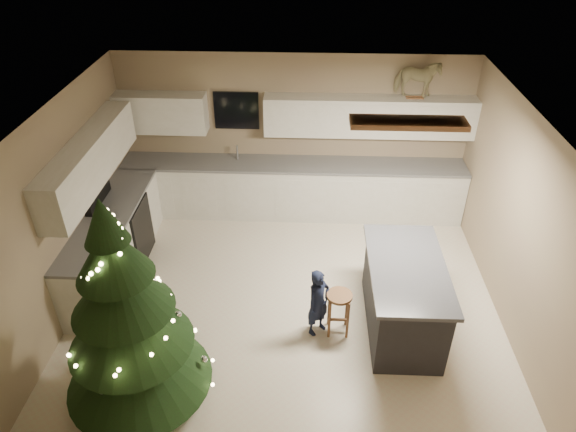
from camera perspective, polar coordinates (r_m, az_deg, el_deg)
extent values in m
plane|color=beige|center=(6.95, -0.13, -9.54)|extent=(5.50, 5.50, 0.00)
cube|color=#978664|center=(8.32, 0.66, 9.05)|extent=(5.50, 0.02, 2.60)
cube|color=#978664|center=(4.30, -1.77, -19.62)|extent=(5.50, 0.02, 2.60)
cube|color=#978664|center=(6.82, -23.89, -0.01)|extent=(0.02, 5.00, 2.60)
cube|color=#978664|center=(6.63, 24.36, -1.16)|extent=(0.02, 5.00, 2.60)
cube|color=silver|center=(5.51, -0.16, 10.63)|extent=(5.50, 5.00, 0.02)
cube|color=brown|center=(5.72, 13.22, 10.06)|extent=(1.25, 0.32, 0.06)
cube|color=white|center=(5.73, 13.17, 9.74)|extent=(1.15, 0.24, 0.02)
cube|color=silver|center=(8.45, 0.55, 2.95)|extent=(5.48, 0.60, 0.90)
cube|color=silver|center=(7.61, -18.71, -2.92)|extent=(0.60, 2.60, 0.90)
cube|color=slate|center=(8.21, 0.57, 5.74)|extent=(5.48, 0.62, 0.04)
cube|color=slate|center=(7.35, -19.29, 0.04)|extent=(0.62, 2.60, 0.04)
cube|color=silver|center=(8.32, -13.90, 11.06)|extent=(1.40, 0.35, 0.60)
cube|color=silver|center=(8.05, 8.99, 10.87)|extent=(3.20, 0.35, 0.60)
cube|color=silver|center=(7.13, -21.13, 5.86)|extent=(0.35, 2.60, 0.60)
cube|color=black|center=(8.21, -5.75, 11.58)|extent=(0.70, 0.04, 0.60)
cube|color=#99999E|center=(8.31, -5.68, 5.75)|extent=(0.55, 0.40, 0.06)
cylinder|color=#99999E|center=(8.32, -5.65, 7.05)|extent=(0.03, 0.03, 0.24)
cube|color=black|center=(7.83, -17.90, -1.63)|extent=(0.64, 0.75, 0.90)
cube|color=black|center=(7.61, -20.43, 2.14)|extent=(0.10, 0.75, 0.30)
cube|color=black|center=(6.50, 12.65, -8.87)|extent=(0.80, 1.60, 0.90)
cube|color=#262626|center=(6.19, 13.18, -5.61)|extent=(0.90, 1.70, 0.05)
cylinder|color=brown|center=(6.21, 5.75, -8.81)|extent=(0.31, 0.31, 0.04)
cylinder|color=brown|center=(6.33, 4.63, -11.46)|extent=(0.03, 0.03, 0.56)
cylinder|color=brown|center=(6.35, 6.65, -11.48)|extent=(0.03, 0.03, 0.56)
cylinder|color=brown|center=(6.49, 4.58, -10.09)|extent=(0.03, 0.03, 0.56)
cylinder|color=brown|center=(6.50, 6.55, -10.11)|extent=(0.03, 0.03, 0.56)
cube|color=brown|center=(6.48, 5.56, -11.39)|extent=(0.24, 0.03, 0.03)
cylinder|color=#3F2816|center=(6.05, -15.90, -17.43)|extent=(0.13, 0.13, 0.34)
cone|color=#173715|center=(5.72, -16.60, -14.57)|extent=(1.52, 1.52, 0.78)
cone|color=#173715|center=(5.37, -17.46, -10.94)|extent=(1.25, 1.25, 0.67)
cone|color=#173715|center=(5.07, -18.30, -7.30)|extent=(0.98, 0.98, 0.62)
cone|color=#173715|center=(4.84, -19.11, -3.77)|extent=(0.72, 0.72, 0.56)
cone|color=#173715|center=(4.65, -19.85, -0.47)|extent=(0.40, 0.40, 0.45)
sphere|color=#FFD88C|center=(5.78, -8.20, -17.48)|extent=(0.04, 0.04, 0.04)
sphere|color=#FFD88C|center=(5.92, -8.46, -15.12)|extent=(0.04, 0.04, 0.04)
sphere|color=#FFD88C|center=(6.06, -9.57, -13.12)|extent=(0.04, 0.04, 0.04)
sphere|color=#FFD88C|center=(6.17, -11.32, -11.61)|extent=(0.04, 0.04, 0.04)
sphere|color=#FFD88C|center=(6.24, -13.47, -10.65)|extent=(0.04, 0.04, 0.04)
sphere|color=#FFD88C|center=(6.26, -15.80, -10.25)|extent=(0.04, 0.04, 0.04)
sphere|color=#FFD88C|center=(6.22, -18.09, -10.36)|extent=(0.04, 0.04, 0.04)
sphere|color=#FFD88C|center=(6.14, -20.14, -10.92)|extent=(0.04, 0.04, 0.04)
sphere|color=#FFD88C|center=(6.00, -21.78, -11.82)|extent=(0.04, 0.04, 0.04)
sphere|color=#FFD88C|center=(5.84, -22.84, -12.94)|extent=(0.04, 0.04, 0.04)
sphere|color=#FFD88C|center=(5.65, -23.21, -14.12)|extent=(0.04, 0.04, 0.04)
sphere|color=#FFD88C|center=(5.47, -22.83, -15.18)|extent=(0.04, 0.04, 0.04)
sphere|color=#FFD88C|center=(5.30, -21.71, -15.94)|extent=(0.04, 0.04, 0.04)
sphere|color=#FFD88C|center=(5.16, -20.00, -16.22)|extent=(0.04, 0.04, 0.04)
sphere|color=#FFD88C|center=(5.07, -17.97, -15.92)|extent=(0.04, 0.04, 0.04)
sphere|color=#FFD88C|center=(5.03, -15.96, -15.04)|extent=(0.04, 0.04, 0.04)
sphere|color=#FFD88C|center=(5.04, -14.29, -13.69)|extent=(0.04, 0.04, 0.04)
sphere|color=#FFD88C|center=(5.09, -13.18, -12.05)|extent=(0.04, 0.04, 0.04)
sphere|color=#FFD88C|center=(5.16, -12.73, -10.35)|extent=(0.04, 0.04, 0.04)
sphere|color=#FFD88C|center=(5.24, -12.94, -8.76)|extent=(0.04, 0.04, 0.04)
sphere|color=#FFD88C|center=(5.32, -13.69, -7.40)|extent=(0.04, 0.04, 0.04)
sphere|color=#FFD88C|center=(5.37, -14.85, -6.36)|extent=(0.04, 0.04, 0.04)
sphere|color=#FFD88C|center=(5.40, -16.25, -5.66)|extent=(0.04, 0.04, 0.04)
sphere|color=#FFD88C|center=(5.40, -17.73, -5.28)|extent=(0.04, 0.04, 0.04)
sphere|color=#FFD88C|center=(5.36, -19.14, -5.18)|extent=(0.04, 0.04, 0.04)
sphere|color=#FFD88C|center=(5.29, -20.35, -5.30)|extent=(0.04, 0.04, 0.04)
sphere|color=#FFD88C|center=(5.20, -21.24, -5.55)|extent=(0.04, 0.04, 0.04)
sphere|color=#FFD88C|center=(5.09, -21.76, -5.84)|extent=(0.04, 0.04, 0.04)
sphere|color=#FFD88C|center=(4.98, -21.87, -6.07)|extent=(0.04, 0.04, 0.04)
sphere|color=#FFD88C|center=(4.87, -21.59, -6.16)|extent=(0.04, 0.04, 0.04)
sphere|color=#FFD88C|center=(4.78, -21.01, -6.03)|extent=(0.04, 0.04, 0.04)
sphere|color=#FFD88C|center=(4.71, -20.25, -5.65)|extent=(0.04, 0.04, 0.04)
sphere|color=#FFD88C|center=(4.67, -19.46, -5.04)|extent=(0.04, 0.04, 0.04)
sphere|color=#FFD88C|center=(4.65, -18.76, -4.25)|extent=(0.04, 0.04, 0.04)
sphere|color=#FFD88C|center=(4.64, -18.29, -3.34)|extent=(0.04, 0.04, 0.04)
sphere|color=#FFD88C|center=(4.65, -18.07, -2.40)|extent=(0.04, 0.04, 0.04)
sphere|color=#FFD88C|center=(4.67, -18.13, -1.51)|extent=(0.04, 0.04, 0.04)
sphere|color=#FFD88C|center=(4.67, -18.41, -0.70)|extent=(0.04, 0.04, 0.04)
sphere|color=#FFD88C|center=(4.67, -18.84, -0.01)|extent=(0.04, 0.04, 0.04)
sphere|color=#FFD88C|center=(4.66, -19.33, 0.57)|extent=(0.04, 0.04, 0.04)
sphere|color=silver|center=(5.70, -9.43, -16.51)|extent=(0.08, 0.08, 0.08)
sphere|color=silver|center=(6.18, -18.51, -10.94)|extent=(0.08, 0.08, 0.08)
sphere|color=silver|center=(5.35, -20.40, -17.56)|extent=(0.08, 0.08, 0.08)
sphere|color=silver|center=(5.47, -11.76, -11.66)|extent=(0.08, 0.08, 0.08)
sphere|color=silver|center=(5.69, -20.12, -8.99)|extent=(0.08, 0.08, 0.08)
sphere|color=silver|center=(5.02, -19.04, -12.84)|extent=(0.08, 0.08, 0.08)
sphere|color=silver|center=(5.22, -14.64, -7.27)|extent=(0.08, 0.08, 0.08)
sphere|color=silver|center=(5.21, -20.74, -6.29)|extent=(0.08, 0.08, 0.08)
sphere|color=silver|center=(4.79, -18.69, -7.10)|extent=(0.08, 0.08, 0.08)
sphere|color=silver|center=(4.92, -17.66, -3.23)|extent=(0.08, 0.08, 0.08)
sphere|color=silver|center=(4.79, -20.41, -2.39)|extent=(0.08, 0.08, 0.08)
sphere|color=silver|center=(4.64, -19.68, -0.92)|extent=(0.08, 0.08, 0.08)
imported|color=black|center=(6.27, 3.40, -9.59)|extent=(0.40, 0.39, 0.93)
cube|color=brown|center=(8.00, 13.93, 12.56)|extent=(0.25, 0.02, 0.02)
cube|color=brown|center=(8.08, 13.84, 12.77)|extent=(0.25, 0.02, 0.02)
imported|color=#CBBF89|center=(7.95, 14.17, 14.57)|extent=(0.67, 0.36, 0.55)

